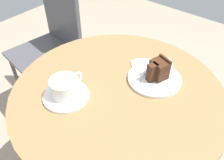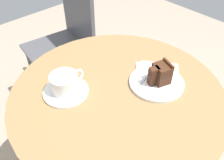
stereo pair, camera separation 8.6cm
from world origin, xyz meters
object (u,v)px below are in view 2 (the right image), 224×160
at_px(teaspoon, 81,89).
at_px(cake_slice, 161,74).
at_px(cake_plate, 156,83).
at_px(saucer, 66,91).
at_px(fork, 151,72).
at_px(coffee_cup, 65,82).
at_px(napkin, 157,73).
at_px(cafe_chair, 68,32).

distance_m(teaspoon, cake_slice, 0.30).
bearing_deg(cake_slice, cake_plate, 143.47).
xyz_separation_m(saucer, fork, (0.30, -0.15, 0.01)).
relative_size(saucer, coffee_cup, 1.21).
relative_size(teaspoon, cake_plate, 0.47).
xyz_separation_m(fork, napkin, (0.02, -0.01, -0.01)).
bearing_deg(fork, teaspoon, 144.95).
bearing_deg(teaspoon, cake_slice, 69.85).
distance_m(coffee_cup, cake_slice, 0.35).
height_order(teaspoon, napkin, teaspoon).
height_order(teaspoon, cafe_chair, cafe_chair).
distance_m(saucer, coffee_cup, 0.04).
bearing_deg(cake_slice, cafe_chair, 81.34).
height_order(teaspoon, fork, fork).
relative_size(saucer, teaspoon, 1.71).
relative_size(coffee_cup, cafe_chair, 0.15).
bearing_deg(coffee_cup, cafe_chair, 56.15).
distance_m(fork, napkin, 0.03).
relative_size(coffee_cup, cake_plate, 0.66).
bearing_deg(cake_slice, coffee_cup, 143.45).
bearing_deg(cafe_chair, napkin, 1.12).
bearing_deg(saucer, coffee_cup, 45.49).
bearing_deg(cake_plate, saucer, 144.80).
height_order(coffee_cup, cafe_chair, cafe_chair).
bearing_deg(cafe_chair, coffee_cup, -26.61).
xyz_separation_m(saucer, cake_plate, (0.28, -0.20, 0.00)).
bearing_deg(cake_plate, napkin, 36.22).
bearing_deg(cake_slice, saucer, 144.76).
bearing_deg(napkin, saucer, 153.85).
relative_size(cake_plate, cafe_chair, 0.22).
bearing_deg(teaspoon, cake_plate, 69.91).
xyz_separation_m(saucer, cafe_chair, (0.41, 0.61, -0.18)).
height_order(coffee_cup, cake_plate, coffee_cup).
xyz_separation_m(coffee_cup, cake_slice, (0.28, -0.21, 0.01)).
height_order(coffee_cup, teaspoon, coffee_cup).
relative_size(coffee_cup, cake_slice, 1.53).
relative_size(coffee_cup, napkin, 0.60).
distance_m(coffee_cup, cake_plate, 0.34).
bearing_deg(cake_plate, cafe_chair, 80.73).
height_order(cake_plate, cake_slice, cake_slice).
bearing_deg(fork, cake_plate, -128.50).
bearing_deg(cafe_chair, saucer, -26.72).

